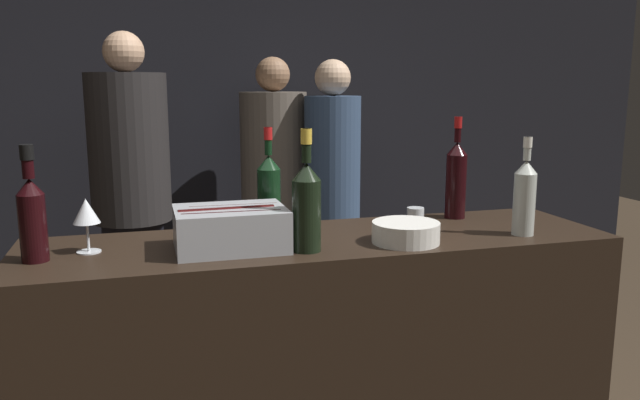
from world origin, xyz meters
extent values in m
cube|color=black|center=(0.00, 2.59, 1.40)|extent=(6.40, 0.06, 2.80)
cube|color=black|center=(0.00, 0.26, 0.55)|extent=(1.88, 0.51, 1.10)
cube|color=#9EA0A5|center=(-0.30, 0.21, 1.16)|extent=(0.33, 0.24, 0.12)
cylinder|color=black|center=(-0.30, 0.15, 1.19)|extent=(0.29, 0.07, 0.06)
cylinder|color=#380F0F|center=(-0.31, 0.21, 1.19)|extent=(0.29, 0.08, 0.07)
cylinder|color=#380F0F|center=(-0.28, 0.26, 1.19)|extent=(0.27, 0.07, 0.06)
cylinder|color=silver|center=(0.23, 0.13, 1.13)|extent=(0.21, 0.21, 0.07)
cylinder|color=gray|center=(0.23, 0.13, 1.16)|extent=(0.17, 0.17, 0.01)
cylinder|color=silver|center=(-0.71, 0.28, 1.10)|extent=(0.07, 0.07, 0.00)
cylinder|color=silver|center=(-0.71, 0.28, 1.14)|extent=(0.01, 0.01, 0.08)
cone|color=silver|center=(-0.71, 0.28, 1.22)|extent=(0.08, 0.08, 0.07)
cylinder|color=silver|center=(0.40, 0.42, 1.12)|extent=(0.06, 0.06, 0.05)
sphere|color=#EFB256|center=(0.40, 0.42, 1.12)|extent=(0.03, 0.03, 0.03)
cylinder|color=black|center=(-0.09, 0.12, 1.20)|extent=(0.09, 0.09, 0.21)
cone|color=black|center=(-0.09, 0.12, 1.34)|extent=(0.09, 0.09, 0.05)
cylinder|color=black|center=(-0.09, 0.12, 1.41)|extent=(0.03, 0.03, 0.10)
cylinder|color=gold|center=(-0.09, 0.12, 1.44)|extent=(0.03, 0.03, 0.04)
cylinder|color=black|center=(-0.84, 0.22, 1.19)|extent=(0.07, 0.07, 0.19)
cone|color=black|center=(-0.84, 0.22, 1.31)|extent=(0.07, 0.07, 0.04)
cylinder|color=black|center=(-0.84, 0.22, 1.38)|extent=(0.03, 0.03, 0.09)
cylinder|color=black|center=(-0.84, 0.22, 1.40)|extent=(0.04, 0.04, 0.04)
cylinder|color=black|center=(-0.14, 0.42, 1.20)|extent=(0.08, 0.08, 0.21)
cone|color=black|center=(-0.14, 0.42, 1.33)|extent=(0.08, 0.08, 0.05)
cylinder|color=black|center=(-0.14, 0.42, 1.40)|extent=(0.02, 0.02, 0.09)
cylinder|color=red|center=(-0.14, 0.42, 1.42)|extent=(0.03, 0.03, 0.04)
cylinder|color=#B2B7AD|center=(0.65, 0.12, 1.20)|extent=(0.07, 0.07, 0.20)
cone|color=#B2B7AD|center=(0.65, 0.12, 1.32)|extent=(0.07, 0.07, 0.04)
cylinder|color=#B2B7AD|center=(0.65, 0.12, 1.38)|extent=(0.02, 0.02, 0.08)
cylinder|color=silver|center=(0.65, 0.12, 1.40)|extent=(0.03, 0.03, 0.03)
cylinder|color=black|center=(0.56, 0.42, 1.22)|extent=(0.08, 0.08, 0.23)
cone|color=black|center=(0.56, 0.42, 1.36)|extent=(0.08, 0.08, 0.05)
cylinder|color=black|center=(0.56, 0.42, 1.42)|extent=(0.02, 0.02, 0.09)
cylinder|color=maroon|center=(0.56, 0.42, 1.45)|extent=(0.03, 0.03, 0.04)
cube|color=black|center=(0.54, 1.91, 0.40)|extent=(0.25, 0.18, 0.79)
cylinder|color=#334766|center=(0.54, 1.91, 1.15)|extent=(0.33, 0.33, 0.73)
sphere|color=beige|center=(0.54, 1.91, 1.62)|extent=(0.21, 0.21, 0.21)
cube|color=black|center=(-0.61, 1.82, 0.43)|extent=(0.31, 0.23, 0.86)
cylinder|color=black|center=(-0.61, 1.82, 1.25)|extent=(0.42, 0.42, 0.78)
sphere|color=tan|center=(-0.61, 1.82, 1.75)|extent=(0.21, 0.21, 0.21)
cube|color=black|center=(0.24, 2.17, 0.40)|extent=(0.31, 0.23, 0.80)
cylinder|color=#60564C|center=(0.24, 2.17, 1.17)|extent=(0.41, 0.41, 0.73)
sphere|color=#997051|center=(0.24, 2.17, 1.64)|extent=(0.21, 0.21, 0.21)
camera|label=1|loc=(-0.54, -1.61, 1.59)|focal=35.00mm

